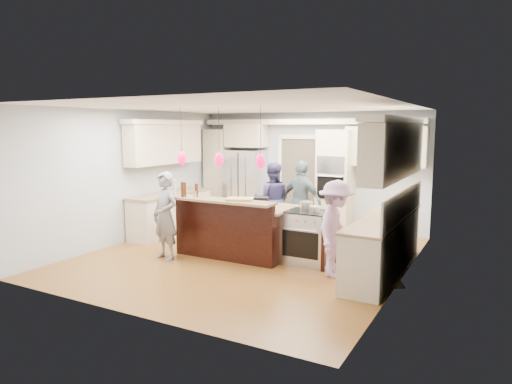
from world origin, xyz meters
TOP-DOWN VIEW (x-y plane):
  - ground_plane at (0.00, 0.00)m, footprint 6.00×6.00m
  - room_shell at (0.00, 0.00)m, footprint 5.54×6.04m
  - refrigerator at (-1.55, 2.64)m, footprint 0.90×0.70m
  - oven_column at (0.75, 2.67)m, footprint 0.72×0.69m
  - back_upper_cabinets at (-0.75, 2.76)m, footprint 5.30×0.61m
  - right_counter_run at (2.44, 0.30)m, footprint 0.64×3.10m
  - left_cabinets at (-2.44, 0.80)m, footprint 0.64×2.30m
  - kitchen_island at (-0.25, 0.07)m, footprint 2.10×1.46m
  - island_range at (1.16, 0.15)m, footprint 0.82×0.71m
  - pendant_lights at (-0.25, -0.51)m, footprint 1.75×0.15m
  - person_bar_end at (-1.20, -0.83)m, footprint 0.64×0.50m
  - person_far_left at (-0.29, 1.60)m, footprint 0.95×0.86m
  - person_far_right at (0.40, 1.60)m, footprint 1.05×0.66m
  - person_range_side at (1.78, -0.30)m, footprint 0.58×1.00m
  - floor_rug at (2.40, -0.08)m, footprint 1.02×1.17m
  - water_bottle at (-1.20, -0.57)m, footprint 0.09×0.09m
  - beer_bottle_a at (-0.95, -0.58)m, footprint 0.08×0.08m
  - beer_bottle_b at (-0.94, -0.64)m, footprint 0.08×0.08m
  - beer_bottle_c at (-0.72, -0.53)m, footprint 0.07×0.07m
  - drink_can at (-0.72, -0.58)m, footprint 0.07×0.07m
  - cutting_board at (0.13, -0.47)m, footprint 0.54×0.47m
  - pot_large at (1.03, 0.32)m, footprint 0.23×0.23m
  - pot_small at (1.26, 0.14)m, footprint 0.19×0.19m

SIDE VIEW (x-z plane):
  - ground_plane at x=0.00m, z-range 0.00..0.00m
  - floor_rug at x=2.40m, z-range 0.00..0.01m
  - island_range at x=1.16m, z-range 0.00..0.92m
  - kitchen_island at x=-0.25m, z-range -0.08..1.04m
  - person_range_side at x=1.78m, z-range 0.00..1.53m
  - person_bar_end at x=-1.20m, z-range 0.00..1.57m
  - person_far_left at x=-0.29m, z-range 0.00..1.61m
  - person_far_right at x=0.40m, z-range 0.00..1.67m
  - refrigerator at x=-1.55m, z-range 0.00..1.80m
  - pot_small at x=1.26m, z-range 0.92..1.02m
  - pot_large at x=1.03m, z-range 0.92..1.05m
  - right_counter_run at x=2.44m, z-range -0.20..2.31m
  - left_cabinets at x=-2.44m, z-range -0.20..2.31m
  - cutting_board at x=0.13m, z-range 1.12..1.16m
  - oven_column at x=0.75m, z-range 0.00..2.30m
  - drink_can at x=-0.72m, z-range 1.12..1.23m
  - beer_bottle_c at x=-0.72m, z-range 1.12..1.36m
  - beer_bottle_a at x=-0.95m, z-range 1.12..1.38m
  - beer_bottle_b at x=-0.94m, z-range 1.12..1.39m
  - water_bottle at x=-1.20m, z-range 1.12..1.41m
  - back_upper_cabinets at x=-0.75m, z-range 0.40..2.94m
  - pendant_lights at x=-0.25m, z-range 1.29..2.32m
  - room_shell at x=0.00m, z-range 0.46..3.18m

